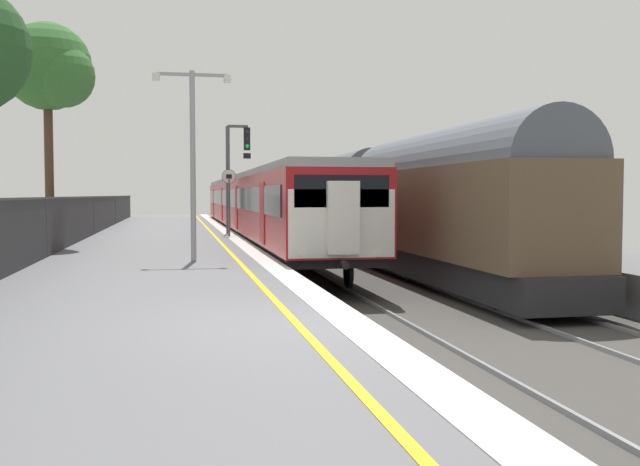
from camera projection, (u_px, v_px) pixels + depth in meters
name	position (u px, v px, depth m)	size (l,w,h in m)	color
ground	(504.00, 360.00, 10.40)	(17.40, 110.00, 1.21)	slate
commuter_train_at_platform	(256.00, 204.00, 37.66)	(2.83, 40.56, 3.81)	maroon
freight_train_adjacent_track	(337.00, 199.00, 37.06)	(2.60, 45.24, 4.61)	#232326
signal_gantry	(234.00, 166.00, 32.47)	(1.10, 0.24, 4.82)	#47474C
speed_limit_sign	(229.00, 194.00, 30.48)	(0.59, 0.08, 2.79)	#59595B
platform_lamp_mid	(193.00, 148.00, 18.88)	(2.00, 0.20, 4.91)	#93999E
background_tree_left	(51.00, 70.00, 24.09)	(3.02, 2.89, 7.41)	#473323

